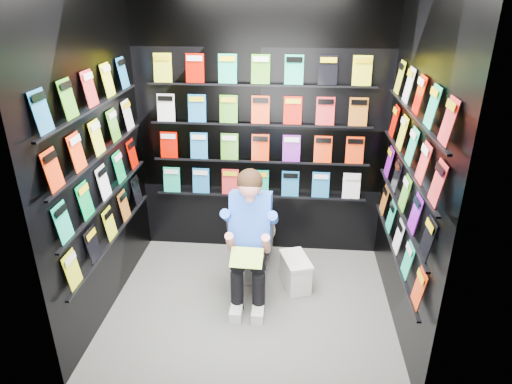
{
  "coord_description": "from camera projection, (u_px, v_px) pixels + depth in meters",
  "views": [
    {
      "loc": [
        0.33,
        -3.2,
        2.53
      ],
      "look_at": [
        0.03,
        0.15,
        1.02
      ],
      "focal_mm": 32.0,
      "sensor_mm": 36.0,
      "label": 1
    }
  ],
  "objects": [
    {
      "name": "longbox_lid",
      "position": [
        296.0,
        259.0,
        4.13
      ],
      "size": [
        0.32,
        0.42,
        0.03
      ],
      "primitive_type": "cube",
      "rotation": [
        0.0,
        0.0,
        0.33
      ],
      "color": "white",
      "rests_on": "longbox"
    },
    {
      "name": "wall_front",
      "position": [
        232.0,
        230.0,
        2.53
      ],
      "size": [
        2.4,
        0.04,
        2.6
      ],
      "primitive_type": "cube",
      "color": "black",
      "rests_on": "floor"
    },
    {
      "name": "comics_back",
      "position": [
        260.0,
        129.0,
        4.32
      ],
      "size": [
        2.1,
        0.06,
        1.37
      ],
      "primitive_type": null,
      "color": "#BE6520",
      "rests_on": "wall_back"
    },
    {
      "name": "wall_left",
      "position": [
        97.0,
        161.0,
        3.54
      ],
      "size": [
        0.04,
        2.0,
        2.6
      ],
      "primitive_type": "cube",
      "color": "black",
      "rests_on": "floor"
    },
    {
      "name": "held_comic",
      "position": [
        247.0,
        258.0,
        3.6
      ],
      "size": [
        0.26,
        0.16,
        0.11
      ],
      "primitive_type": "cube",
      "rotation": [
        -0.96,
        0.0,
        -0.04
      ],
      "color": "green",
      "rests_on": "reader"
    },
    {
      "name": "comics_left",
      "position": [
        100.0,
        160.0,
        3.54
      ],
      "size": [
        0.06,
        1.7,
        1.37
      ],
      "primitive_type": null,
      "color": "#BE6520",
      "rests_on": "wall_left"
    },
    {
      "name": "floor",
      "position": [
        251.0,
        305.0,
        3.98
      ],
      "size": [
        2.4,
        2.4,
        0.0
      ],
      "primitive_type": "plane",
      "color": "slate",
      "rests_on": "ground"
    },
    {
      "name": "longbox",
      "position": [
        295.0,
        273.0,
        4.19
      ],
      "size": [
        0.3,
        0.4,
        0.27
      ],
      "primitive_type": "cube",
      "rotation": [
        0.0,
        0.0,
        0.33
      ],
      "color": "white",
      "rests_on": "floor"
    },
    {
      "name": "toilet",
      "position": [
        255.0,
        236.0,
        4.35
      ],
      "size": [
        0.44,
        0.76,
        0.73
      ],
      "primitive_type": "imported",
      "rotation": [
        0.0,
        0.0,
        3.11
      ],
      "color": "white",
      "rests_on": "floor"
    },
    {
      "name": "wall_back",
      "position": [
        261.0,
        129.0,
        4.35
      ],
      "size": [
        2.4,
        0.04,
        2.6
      ],
      "primitive_type": "cube",
      "color": "black",
      "rests_on": "floor"
    },
    {
      "name": "reader",
      "position": [
        251.0,
        220.0,
        3.85
      ],
      "size": [
        0.5,
        0.71,
        1.27
      ],
      "primitive_type": null,
      "rotation": [
        0.0,
        0.0,
        -0.04
      ],
      "color": "blue",
      "rests_on": "toilet"
    },
    {
      "name": "comics_right",
      "position": [
        408.0,
        170.0,
        3.35
      ],
      "size": [
        0.06,
        1.7,
        1.37
      ],
      "primitive_type": null,
      "color": "#BE6520",
      "rests_on": "wall_right"
    },
    {
      "name": "wall_right",
      "position": [
        412.0,
        171.0,
        3.34
      ],
      "size": [
        0.04,
        2.0,
        2.6
      ],
      "primitive_type": "cube",
      "color": "black",
      "rests_on": "floor"
    }
  ]
}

